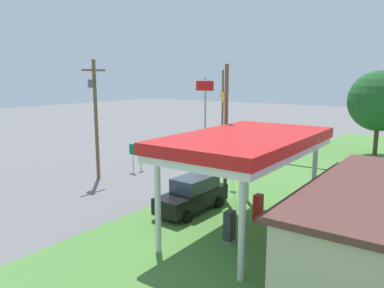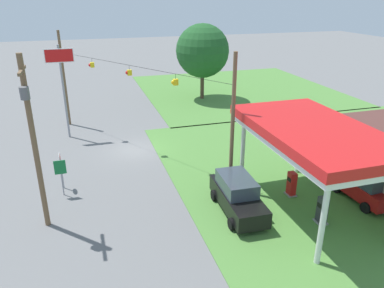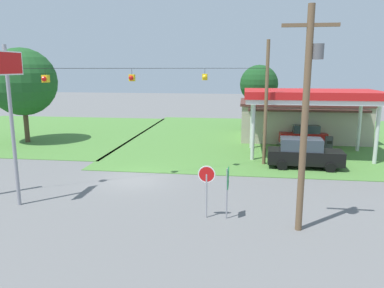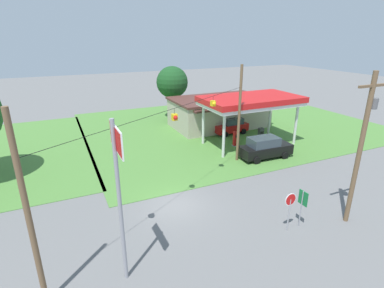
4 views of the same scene
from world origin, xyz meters
name	(u,v)px [view 2 (image 2 of 4)]	position (x,y,z in m)	size (l,w,h in m)	color
ground_plane	(134,150)	(0.00, 0.00, 0.00)	(160.00, 160.00, 0.00)	slate
grass_verge_opposite_corner	(238,90)	(-16.00, 16.00, 0.02)	(24.00, 24.00, 0.04)	#4C7F38
gas_station_canopy	(314,135)	(11.73, 8.29, 4.65)	(10.18, 5.67, 5.16)	silver
fuel_pump_near	(291,185)	(10.14, 8.29, 0.76)	(0.71, 0.56, 1.59)	gray
fuel_pump_far	(322,211)	(13.32, 8.29, 0.76)	(0.71, 0.56, 1.59)	gray
car_at_pumps_front	(237,195)	(10.82, 4.34, 1.06)	(5.14, 2.27, 2.11)	black
car_at_pumps_rear	(365,186)	(11.94, 12.25, 0.97)	(4.18, 2.26, 1.90)	#AD1414
stop_sign_roadside	(60,163)	(5.01, -5.37, 1.81)	(0.80, 0.08, 2.50)	#99999E
stop_sign_overhead	(61,73)	(-4.57, -5.02, 5.67)	(0.22, 2.30, 7.95)	gray
route_sign	(61,171)	(5.98, -5.36, 1.71)	(0.10, 0.70, 2.40)	gray
utility_pole_main	(33,137)	(9.13, -6.16, 5.21)	(2.20, 0.44, 9.30)	brown
signal_span_gantry	(131,93)	(0.00, -0.01, 4.70)	(16.55, 10.24, 8.77)	brown
tree_west_verge	(203,51)	(-13.38, 10.20, 5.61)	(6.11, 6.11, 8.67)	#4C3828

